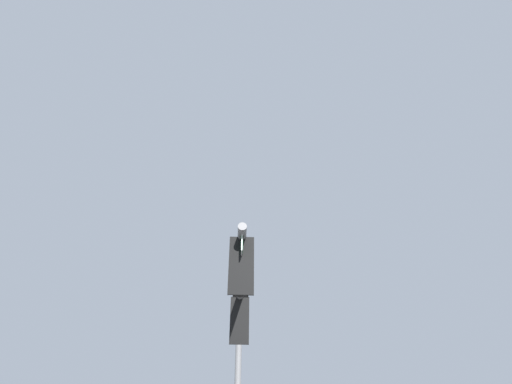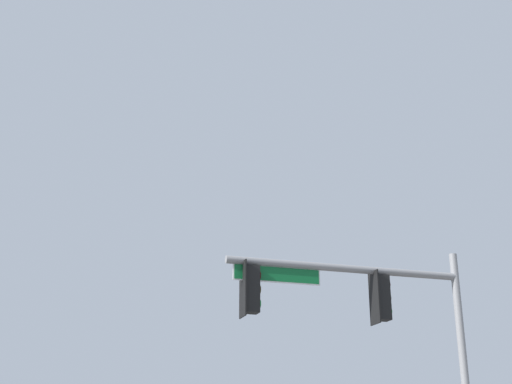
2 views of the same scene
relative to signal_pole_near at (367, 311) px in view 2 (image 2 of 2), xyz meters
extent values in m
cylinder|color=gray|center=(-2.48, -0.44, -1.49)|extent=(0.20, 0.20, 6.20)
cylinder|color=gray|center=(0.50, 0.09, 1.02)|extent=(5.99, 1.23, 0.19)
cube|color=black|center=(-0.21, -0.04, 0.35)|extent=(0.12, 0.52, 1.30)
cube|color=black|center=(-0.40, -0.07, 0.35)|extent=(0.41, 0.38, 1.10)
cylinder|color=black|center=(-0.40, -0.07, 0.96)|extent=(0.04, 0.04, 0.12)
cylinder|color=#340503|center=(-0.59, -0.10, 0.68)|extent=(0.07, 0.22, 0.22)
cylinder|color=#392D05|center=(-0.59, -0.10, 0.35)|extent=(0.07, 0.22, 0.22)
cylinder|color=green|center=(-0.59, -0.10, 0.02)|extent=(0.07, 0.22, 0.22)
cube|color=black|center=(3.07, 0.54, 0.35)|extent=(0.12, 0.52, 1.30)
cube|color=black|center=(2.88, 0.50, 0.35)|extent=(0.41, 0.38, 1.10)
cylinder|color=black|center=(2.88, 0.50, 0.96)|extent=(0.04, 0.04, 0.12)
cylinder|color=#340503|center=(2.68, 0.47, 0.68)|extent=(0.07, 0.22, 0.22)
cylinder|color=#392D05|center=(2.68, 0.47, 0.35)|extent=(0.07, 0.22, 0.22)
cylinder|color=green|center=(2.68, 0.47, 0.02)|extent=(0.07, 0.22, 0.22)
cube|color=#0F602D|center=(2.24, 0.39, 0.75)|extent=(2.08, 0.40, 0.34)
cube|color=white|center=(2.24, 0.39, 0.75)|extent=(2.13, 0.40, 0.40)
camera|label=1|loc=(10.41, 1.80, -3.34)|focal=28.00mm
camera|label=2|loc=(4.77, 16.62, -3.18)|focal=50.00mm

